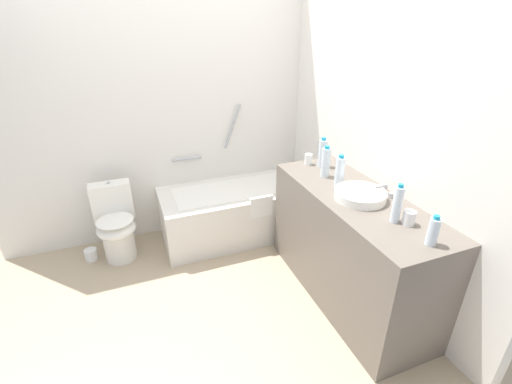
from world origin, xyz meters
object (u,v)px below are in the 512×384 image
(bathtub, at_px, (238,210))
(sink_faucet, at_px, (384,190))
(toilet, at_px, (116,226))
(water_bottle_0, at_px, (340,171))
(drinking_glass_1, at_px, (409,218))
(toilet_paper_roll, at_px, (91,255))
(water_bottle_4, at_px, (397,204))
(drinking_glass_0, at_px, (308,159))
(sink_basin, at_px, (360,195))
(water_bottle_3, at_px, (433,231))
(water_bottle_2, at_px, (326,162))
(water_bottle_1, at_px, (323,153))

(bathtub, bearing_deg, sink_faucet, -59.45)
(toilet, xyz_separation_m, water_bottle_0, (1.66, -0.99, 0.67))
(drinking_glass_1, height_order, toilet_paper_roll, drinking_glass_1)
(toilet, distance_m, drinking_glass_1, 2.46)
(bathtub, distance_m, water_bottle_4, 1.80)
(sink_faucet, height_order, drinking_glass_0, drinking_glass_0)
(sink_basin, distance_m, water_bottle_3, 0.61)
(water_bottle_0, distance_m, drinking_glass_1, 0.65)
(water_bottle_2, bearing_deg, sink_faucet, -62.23)
(bathtub, relative_size, water_bottle_0, 6.17)
(toilet, xyz_separation_m, drinking_glass_1, (1.75, -1.63, 0.61))
(water_bottle_4, relative_size, drinking_glass_0, 2.76)
(toilet, height_order, water_bottle_0, water_bottle_0)
(water_bottle_2, xyz_separation_m, drinking_glass_1, (0.09, -0.83, -0.07))
(bathtub, height_order, toilet_paper_roll, bathtub)
(sink_faucet, relative_size, water_bottle_0, 0.62)
(toilet, xyz_separation_m, water_bottle_4, (1.69, -1.57, 0.68))
(water_bottle_2, xyz_separation_m, toilet_paper_roll, (-1.92, 0.84, -0.95))
(toilet, bearing_deg, sink_faucet, 56.03)
(water_bottle_0, bearing_deg, sink_basin, -86.36)
(sink_basin, height_order, sink_faucet, sink_faucet)
(sink_faucet, distance_m, water_bottle_1, 0.66)
(bathtub, height_order, water_bottle_3, bathtub)
(sink_faucet, height_order, water_bottle_2, water_bottle_2)
(water_bottle_3, distance_m, toilet_paper_roll, 2.88)
(sink_faucet, bearing_deg, sink_basin, 180.00)
(water_bottle_3, xyz_separation_m, water_bottle_4, (-0.02, 0.27, 0.04))
(water_bottle_4, bearing_deg, toilet, 137.05)
(sink_basin, distance_m, drinking_glass_0, 0.72)
(drinking_glass_0, height_order, drinking_glass_1, drinking_glass_0)
(bathtub, relative_size, water_bottle_3, 8.20)
(sink_basin, bearing_deg, drinking_glass_1, -79.92)
(water_bottle_2, bearing_deg, toilet_paper_roll, 156.45)
(drinking_glass_1, xyz_separation_m, toilet_paper_roll, (-2.01, 1.67, -0.88))
(toilet, height_order, water_bottle_1, water_bottle_1)
(toilet_paper_roll, bearing_deg, drinking_glass_0, -16.16)
(water_bottle_0, height_order, toilet_paper_roll, water_bottle_0)
(drinking_glass_1, distance_m, toilet_paper_roll, 2.76)
(bathtub, xyz_separation_m, water_bottle_4, (0.52, -1.55, 0.74))
(water_bottle_0, xyz_separation_m, water_bottle_3, (0.05, -0.86, -0.03))
(sink_basin, xyz_separation_m, toilet_paper_roll, (-1.94, 1.27, -0.87))
(water_bottle_0, bearing_deg, drinking_glass_0, 90.50)
(water_bottle_1, bearing_deg, water_bottle_4, -93.25)
(toilet, bearing_deg, water_bottle_2, 63.49)
(bathtub, relative_size, water_bottle_4, 5.87)
(water_bottle_1, xyz_separation_m, toilet_paper_roll, (-2.01, 0.64, -0.95))
(drinking_glass_0, height_order, toilet_paper_roll, drinking_glass_0)
(sink_basin, relative_size, drinking_glass_1, 3.93)
(water_bottle_2, distance_m, toilet_paper_roll, 2.30)
(sink_basin, height_order, toilet_paper_roll, sink_basin)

